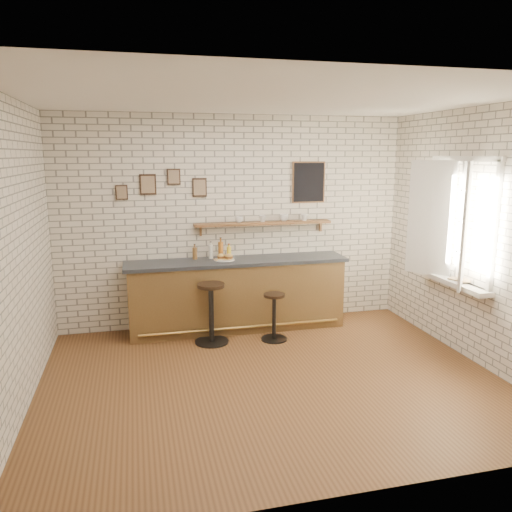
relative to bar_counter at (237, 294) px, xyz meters
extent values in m
plane|color=brown|center=(0.03, -1.70, -0.51)|extent=(5.00, 5.00, 0.00)
cube|color=brown|center=(0.00, 0.00, -0.03)|extent=(3.00, 0.58, 0.96)
cube|color=#2D333A|center=(0.00, 0.00, 0.48)|extent=(3.10, 0.62, 0.05)
cylinder|color=olive|center=(0.00, -0.32, -0.39)|extent=(2.79, 0.04, 0.04)
cylinder|color=white|center=(-0.18, 0.00, 0.51)|extent=(0.28, 0.28, 0.01)
cylinder|color=gold|center=(-0.12, 0.04, 0.52)|extent=(0.05, 0.05, 0.00)
cylinder|color=gold|center=(-0.14, 0.00, 0.52)|extent=(0.05, 0.05, 0.00)
cylinder|color=gold|center=(-0.28, 0.08, 0.52)|extent=(0.06, 0.06, 0.00)
cylinder|color=gold|center=(-0.14, 0.05, 0.52)|extent=(0.06, 0.06, 0.00)
cylinder|color=gold|center=(-0.30, -0.04, 0.52)|extent=(0.06, 0.06, 0.00)
cylinder|color=gold|center=(-0.12, 0.01, 0.52)|extent=(0.04, 0.04, 0.00)
cylinder|color=gold|center=(-0.18, -0.06, 0.52)|extent=(0.05, 0.05, 0.00)
cylinder|color=gold|center=(-0.29, -0.06, 0.52)|extent=(0.04, 0.04, 0.00)
cylinder|color=gold|center=(-0.32, 0.02, 0.52)|extent=(0.05, 0.05, 0.00)
cylinder|color=gold|center=(-0.13, -0.05, 0.52)|extent=(0.06, 0.06, 0.00)
cylinder|color=brown|center=(-0.57, 0.16, 0.59)|extent=(0.07, 0.07, 0.17)
cylinder|color=brown|center=(-0.57, 0.16, 0.69)|extent=(0.02, 0.02, 0.04)
cylinder|color=black|center=(-0.57, 0.16, 0.71)|extent=(0.03, 0.03, 0.01)
cylinder|color=silver|center=(-0.34, 0.16, 0.60)|extent=(0.06, 0.06, 0.19)
cylinder|color=silver|center=(-0.34, 0.16, 0.71)|extent=(0.02, 0.02, 0.04)
cylinder|color=black|center=(-0.34, 0.16, 0.74)|extent=(0.03, 0.03, 0.01)
cylinder|color=#9F5819|center=(-0.20, 0.16, 0.62)|extent=(0.07, 0.07, 0.23)
cylinder|color=#9F5819|center=(-0.20, 0.16, 0.76)|extent=(0.02, 0.02, 0.05)
cylinder|color=black|center=(-0.20, 0.16, 0.79)|extent=(0.03, 0.03, 0.01)
cylinder|color=gold|center=(-0.08, 0.16, 0.58)|extent=(0.06, 0.06, 0.16)
cylinder|color=gold|center=(-0.08, 0.16, 0.68)|extent=(0.03, 0.03, 0.03)
cylinder|color=maroon|center=(-0.08, 0.16, 0.70)|extent=(0.03, 0.03, 0.01)
cylinder|color=black|center=(-0.44, -0.46, -0.50)|extent=(0.45, 0.45, 0.02)
cylinder|color=black|center=(-0.44, -0.46, -0.12)|extent=(0.07, 0.07, 0.74)
cylinder|color=black|center=(-0.44, -0.46, 0.28)|extent=(0.40, 0.40, 0.04)
cylinder|color=black|center=(0.39, -0.55, -0.50)|extent=(0.36, 0.36, 0.02)
cylinder|color=black|center=(0.39, -0.55, -0.20)|extent=(0.05, 0.05, 0.59)
cylinder|color=black|center=(0.39, -0.55, 0.11)|extent=(0.35, 0.35, 0.04)
cube|color=brown|center=(0.43, 0.20, 0.97)|extent=(2.00, 0.18, 0.04)
cube|color=brown|center=(-0.47, 0.27, 0.89)|extent=(0.03, 0.04, 0.16)
cube|color=brown|center=(1.33, 0.27, 0.89)|extent=(0.03, 0.04, 0.16)
imported|color=white|center=(0.07, 0.20, 1.04)|extent=(0.16, 0.16, 0.09)
imported|color=white|center=(0.42, 0.20, 1.04)|extent=(0.14, 0.14, 0.09)
imported|color=white|center=(0.74, 0.20, 1.04)|extent=(0.14, 0.14, 0.10)
imported|color=white|center=(1.05, 0.20, 1.04)|extent=(0.10, 0.10, 0.09)
cube|color=black|center=(-1.17, 0.28, 1.54)|extent=(0.22, 0.02, 0.28)
cube|color=black|center=(-0.82, 0.28, 1.64)|extent=(0.18, 0.02, 0.22)
cube|color=black|center=(-0.47, 0.28, 1.49)|extent=(0.20, 0.02, 0.26)
cube|color=black|center=(-1.52, 0.28, 1.44)|extent=(0.16, 0.02, 0.20)
cube|color=black|center=(1.13, 0.28, 1.54)|extent=(0.46, 0.02, 0.56)
cube|color=white|center=(2.43, -1.40, 0.39)|extent=(0.20, 1.35, 0.06)
cube|color=white|center=(2.50, -1.40, 1.89)|extent=(0.05, 1.30, 0.06)
cube|color=white|center=(2.50, -1.40, 0.39)|extent=(0.05, 1.30, 0.06)
cube|color=white|center=(2.50, -2.00, 1.14)|extent=(0.05, 0.06, 1.50)
cube|color=white|center=(2.50, -0.80, 1.14)|extent=(0.05, 0.06, 1.50)
cube|color=white|center=(2.35, -1.70, 1.14)|extent=(0.40, 0.46, 1.46)
cube|color=white|center=(2.35, -1.10, 1.14)|extent=(0.40, 0.46, 1.46)
imported|color=tan|center=(2.41, -1.53, 0.43)|extent=(0.25, 0.27, 0.02)
imported|color=tan|center=(2.41, -1.55, 0.45)|extent=(0.23, 0.25, 0.02)
camera|label=1|loc=(-1.36, -6.68, 1.95)|focal=35.00mm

